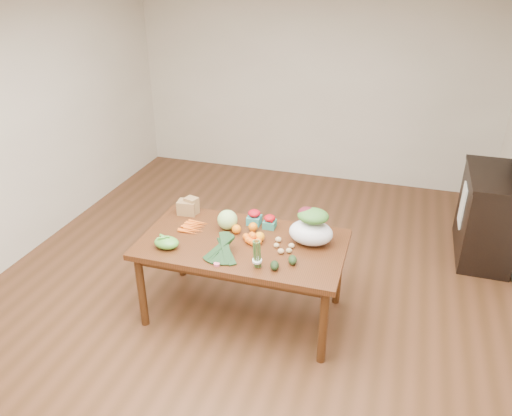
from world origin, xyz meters
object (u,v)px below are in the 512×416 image
(paper_bag, at_px, (187,206))
(dining_table, at_px, (243,278))
(mandarin_cluster, at_px, (253,238))
(salad_bag, at_px, (311,228))
(cabbage, at_px, (227,220))
(kale_bunch, at_px, (221,250))
(asparagus_bundle, at_px, (257,254))
(cabinet, at_px, (487,215))

(paper_bag, bearing_deg, dining_table, -27.01)
(mandarin_cluster, relative_size, salad_bag, 0.49)
(cabbage, relative_size, kale_bunch, 0.44)
(dining_table, bearing_deg, asparagus_bundle, -55.72)
(cabinet, distance_m, mandarin_cluster, 2.69)
(paper_bag, height_order, mandarin_cluster, paper_bag)
(asparagus_bundle, distance_m, salad_bag, 0.58)
(cabinet, relative_size, asparagus_bundle, 4.08)
(asparagus_bundle, bearing_deg, dining_table, 124.28)
(asparagus_bundle, height_order, salad_bag, salad_bag)
(asparagus_bundle, bearing_deg, cabinet, 46.72)
(asparagus_bundle, bearing_deg, mandarin_cluster, 112.00)
(dining_table, height_order, mandarin_cluster, mandarin_cluster)
(mandarin_cluster, distance_m, salad_bag, 0.49)
(paper_bag, height_order, asparagus_bundle, asparagus_bundle)
(paper_bag, bearing_deg, cabbage, -18.94)
(kale_bunch, bearing_deg, paper_bag, 131.88)
(asparagus_bundle, relative_size, salad_bag, 0.67)
(mandarin_cluster, bearing_deg, dining_table, -170.10)
(dining_table, distance_m, salad_bag, 0.77)
(paper_bag, relative_size, asparagus_bundle, 0.91)
(kale_bunch, xyz_separation_m, salad_bag, (0.63, 0.45, 0.06))
(paper_bag, distance_m, asparagus_bundle, 1.12)
(cabinet, distance_m, kale_bunch, 3.02)
(paper_bag, bearing_deg, cabinet, 26.38)
(salad_bag, bearing_deg, asparagus_bundle, -123.61)
(dining_table, xyz_separation_m, cabinet, (2.14, 1.72, 0.10))
(paper_bag, relative_size, mandarin_cluster, 1.26)
(mandarin_cluster, xyz_separation_m, asparagus_bundle, (0.14, -0.35, 0.08))
(paper_bag, bearing_deg, kale_bunch, -47.67)
(kale_bunch, bearing_deg, cabbage, 103.68)
(paper_bag, bearing_deg, asparagus_bundle, -36.99)
(cabbage, height_order, asparagus_bundle, asparagus_bundle)
(cabinet, distance_m, cabbage, 2.83)
(mandarin_cluster, bearing_deg, salad_bag, 15.92)
(dining_table, xyz_separation_m, asparagus_bundle, (0.23, -0.34, 0.50))
(cabinet, bearing_deg, salad_bag, -135.21)
(cabbage, distance_m, kale_bunch, 0.49)
(dining_table, distance_m, kale_bunch, 0.55)
(mandarin_cluster, bearing_deg, asparagus_bundle, -67.55)
(dining_table, distance_m, cabbage, 0.54)
(paper_bag, relative_size, kale_bunch, 0.57)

